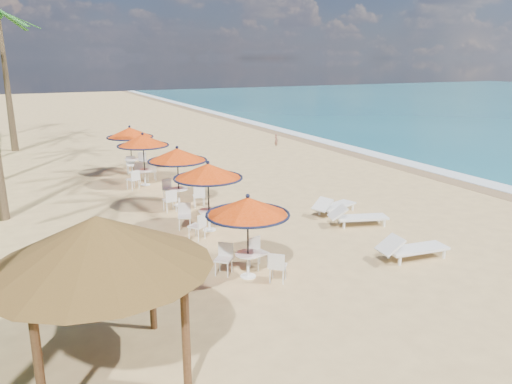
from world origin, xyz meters
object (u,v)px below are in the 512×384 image
lounger_far (333,205)px  station_4 (131,137)px  lounger_mid (356,216)px  station_2 (178,162)px  lounger_near (410,248)px  station_0 (249,216)px  station_3 (143,147)px  palapa (98,243)px  station_1 (206,178)px

lounger_far → station_4: bearing=99.3°
lounger_far → lounger_mid: bearing=-109.9°
station_2 → lounger_near: station_2 is taller
station_0 → lounger_near: (4.67, -0.99, -1.32)m
station_4 → station_3: bearing=-91.6°
station_3 → lounger_mid: 10.44m
lounger_far → palapa: bearing=-163.3°
station_3 → station_1: bearing=-87.1°
lounger_mid → lounger_near: bearing=-80.3°
station_0 → station_3: station_3 is taller
station_0 → station_4: size_ratio=0.95×
station_0 → palapa: size_ratio=0.58×
station_1 → station_0: bearing=-94.2°
station_4 → lounger_mid: size_ratio=1.13×
lounger_near → lounger_far: (0.50, 4.62, -0.03)m
station_4 → lounger_near: bearing=-72.6°
station_0 → lounger_near: station_0 is taller
station_1 → station_4: (-0.29, 9.97, 0.01)m
lounger_near → palapa: 9.20m
station_4 → station_2: bearing=-87.2°
station_0 → lounger_far: 6.47m
station_1 → lounger_near: (4.38, -4.91, -1.47)m
station_0 → station_1: station_1 is taller
station_4 → lounger_far: 11.59m
station_0 → station_2: (0.33, 7.16, 0.07)m
station_4 → lounger_near: 15.67m
station_2 → palapa: bearing=-114.4°
station_0 → palapa: 4.97m
lounger_near → lounger_mid: bearing=88.4°
lounger_far → station_1: bearing=159.2°
lounger_near → lounger_mid: lounger_near is taller
station_0 → lounger_near: bearing=-11.9°
station_1 → lounger_near: station_1 is taller
station_2 → station_4: size_ratio=0.99×
lounger_far → station_2: bearing=126.6°
station_2 → lounger_near: bearing=-61.9°
station_3 → lounger_mid: (5.19, -8.95, -1.43)m
station_4 → lounger_mid: 12.89m
station_1 → lounger_near: size_ratio=1.09×
station_2 → lounger_far: 6.16m
station_3 → lounger_near: (4.75, -12.09, -1.41)m
station_2 → station_4: bearing=92.8°
station_0 → lounger_near: size_ratio=1.04×
station_0 → station_4: station_4 is taller
station_3 → station_4: (0.08, 2.79, 0.07)m
station_0 → station_3: size_ratio=0.95×
station_4 → lounger_near: size_ratio=1.09×
station_3 → lounger_far: bearing=-54.9°
station_4 → lounger_far: bearing=-63.2°
lounger_near → lounger_far: bearing=90.2°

